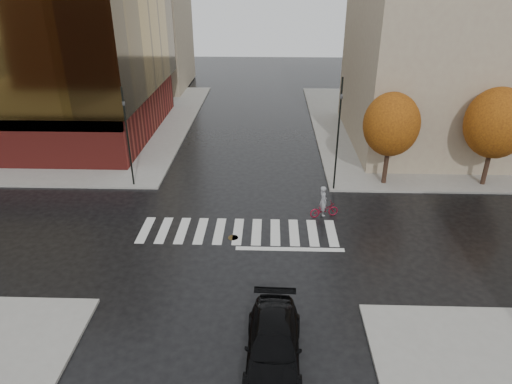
% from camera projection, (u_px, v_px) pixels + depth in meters
% --- Properties ---
extents(ground, '(120.00, 120.00, 0.00)m').
position_uv_depth(ground, '(237.00, 236.00, 26.42)').
color(ground, black).
rests_on(ground, ground).
extents(sidewalk_nw, '(30.00, 30.00, 0.15)m').
position_uv_depth(sidewalk_nw, '(44.00, 122.00, 45.85)').
color(sidewalk_nw, gray).
rests_on(sidewalk_nw, ground).
extents(sidewalk_ne, '(30.00, 30.00, 0.15)m').
position_uv_depth(sidewalk_ne, '(466.00, 126.00, 44.61)').
color(sidewalk_ne, gray).
rests_on(sidewalk_ne, ground).
extents(crosswalk, '(12.00, 3.00, 0.01)m').
position_uv_depth(crosswalk, '(238.00, 231.00, 26.86)').
color(crosswalk, silver).
rests_on(crosswalk, ground).
extents(building_ne_tan, '(16.00, 16.00, 18.00)m').
position_uv_depth(building_ne_tan, '(458.00, 34.00, 37.15)').
color(building_ne_tan, gray).
rests_on(building_ne_tan, sidewalk_ne).
extents(building_nw_far, '(14.00, 12.00, 20.00)m').
position_uv_depth(building_nw_far, '(126.00, 3.00, 55.63)').
color(building_nw_far, gray).
rests_on(building_nw_far, sidewalk_nw).
extents(tree_ne_a, '(3.80, 3.80, 6.50)m').
position_uv_depth(tree_ne_a, '(391.00, 125.00, 30.80)').
color(tree_ne_a, black).
rests_on(tree_ne_a, sidewalk_ne).
extents(tree_ne_b, '(4.20, 4.20, 6.89)m').
position_uv_depth(tree_ne_b, '(497.00, 123.00, 30.53)').
color(tree_ne_b, black).
rests_on(tree_ne_b, sidewalk_ne).
extents(sedan, '(2.30, 5.38, 1.55)m').
position_uv_depth(sedan, '(273.00, 344.00, 17.73)').
color(sedan, black).
rests_on(sedan, ground).
extents(cyclist, '(1.93, 1.11, 2.08)m').
position_uv_depth(cyclist, '(324.00, 206.00, 28.20)').
color(cyclist, maroon).
rests_on(cyclist, ground).
extents(traffic_light_nw, '(0.19, 0.17, 6.94)m').
position_uv_depth(traffic_light_nw, '(127.00, 132.00, 30.71)').
color(traffic_light_nw, black).
rests_on(traffic_light_nw, sidewalk_nw).
extents(traffic_light_ne, '(0.22, 0.24, 7.71)m').
position_uv_depth(traffic_light_ne, '(339.00, 127.00, 29.87)').
color(traffic_light_ne, black).
rests_on(traffic_light_ne, sidewalk_ne).
extents(fire_hydrant, '(0.23, 0.23, 0.66)m').
position_uv_depth(fire_hydrant, '(118.00, 161.00, 35.46)').
color(fire_hydrant, gold).
rests_on(fire_hydrant, sidewalk_nw).
extents(manhole, '(0.60, 0.60, 0.01)m').
position_uv_depth(manhole, '(233.00, 238.00, 26.23)').
color(manhole, '#503D1C').
rests_on(manhole, ground).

